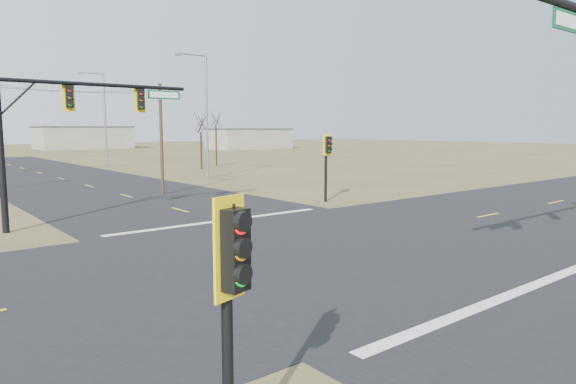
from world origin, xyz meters
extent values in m
plane|color=brown|center=(0.00, 0.00, 0.00)|extent=(320.00, 320.00, 0.00)
cube|color=black|center=(0.00, 0.00, 0.01)|extent=(160.00, 14.00, 0.02)
cube|color=black|center=(0.00, 0.00, 0.01)|extent=(14.00, 160.00, 0.02)
cube|color=silver|center=(0.00, -7.50, 0.03)|extent=(12.00, 0.40, 0.01)
cube|color=silver|center=(0.00, 7.50, 0.03)|extent=(12.00, 0.40, 0.01)
cube|color=#0B4D26|center=(-0.41, -8.89, 7.09)|extent=(1.80, 0.05, 0.45)
cylinder|color=black|center=(-9.02, 11.08, 3.67)|extent=(0.29, 0.29, 7.35)
cylinder|color=black|center=(-4.56, 11.08, 6.75)|extent=(8.92, 0.19, 0.19)
cube|color=#0B4D26|center=(-1.22, 11.08, 6.40)|extent=(1.80, 0.05, 0.45)
cylinder|color=black|center=(8.84, 9.34, 2.08)|extent=(0.18, 0.18, 4.16)
cylinder|color=black|center=(-9.88, -8.84, 1.81)|extent=(0.16, 0.16, 3.62)
cylinder|color=#47311E|center=(2.30, 19.12, 3.86)|extent=(0.22, 0.22, 7.73)
cube|color=#47311E|center=(2.30, 19.12, 7.13)|extent=(1.84, 0.66, 0.12)
cylinder|color=gray|center=(10.85, 27.67, 5.71)|extent=(0.23, 0.23, 11.42)
cylinder|color=gray|center=(9.48, 27.67, 11.22)|extent=(2.74, 0.14, 0.14)
cube|color=gray|center=(8.11, 27.67, 11.12)|extent=(0.66, 0.36, 0.21)
cylinder|color=gray|center=(9.15, 49.65, 5.75)|extent=(0.23, 0.23, 11.49)
cylinder|color=gray|center=(7.77, 49.65, 11.29)|extent=(2.76, 0.14, 0.14)
cube|color=gray|center=(6.39, 49.65, 11.19)|extent=(0.68, 0.43, 0.21)
cylinder|color=black|center=(15.82, 37.74, 2.14)|extent=(0.22, 0.22, 4.28)
cylinder|color=black|center=(20.31, 41.90, 2.40)|extent=(0.21, 0.21, 4.81)
cube|color=#A49E92|center=(25.00, 110.00, 2.50)|extent=(20.00, 12.00, 5.00)
cube|color=#A49E92|center=(55.00, 85.00, 2.25)|extent=(18.00, 10.00, 4.50)
camera|label=1|loc=(-13.31, -14.38, 4.61)|focal=32.00mm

